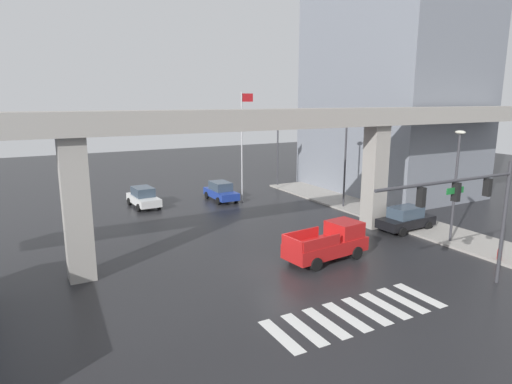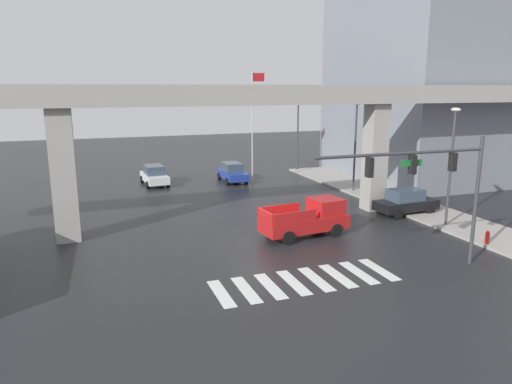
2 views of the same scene
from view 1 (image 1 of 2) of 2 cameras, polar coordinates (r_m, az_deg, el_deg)
ground_plane at (r=24.73m, az=3.22°, el=-9.62°), size 120.00×120.00×0.00m
crosswalk_stripes at (r=20.13m, az=12.97°, el=-15.20°), size 8.25×2.80×0.01m
elevated_overpass at (r=26.05m, az=-0.58°, el=7.87°), size 49.94×2.07×8.54m
sidewalk_east at (r=34.24m, az=20.16°, el=-4.05°), size 4.00×36.00×0.15m
pickup_truck at (r=25.77m, az=9.59°, el=-6.53°), size 5.27×2.49×2.08m
sedan_blue at (r=40.14m, az=-4.59°, el=0.10°), size 1.98×4.31×1.72m
sedan_black at (r=32.62m, az=18.94°, el=-3.32°), size 4.38×2.12×1.72m
sedan_white at (r=38.82m, az=-14.46°, el=-0.66°), size 2.18×4.41×1.72m
traffic_signal_mast at (r=22.33m, az=26.29°, el=-1.00°), size 8.69×0.32×6.20m
street_lamp_near_corner at (r=30.05m, az=24.66°, el=2.20°), size 0.44×0.70×7.24m
street_lamp_mid_block at (r=37.33m, az=11.57°, el=4.76°), size 0.44×0.70×7.24m
street_lamp_far_north at (r=46.17m, az=2.85°, el=6.34°), size 0.44×0.70×7.24m
fire_hydrant at (r=28.72m, az=29.15°, el=-7.16°), size 0.24×0.24×0.85m
flagpole at (r=38.63m, az=-1.73°, el=6.88°), size 1.16×0.12×9.74m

